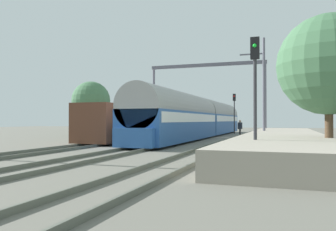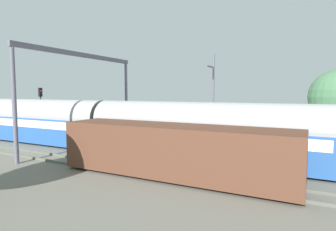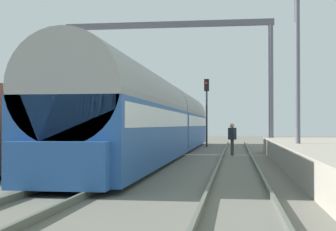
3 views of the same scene
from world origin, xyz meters
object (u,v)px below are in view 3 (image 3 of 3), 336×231
at_px(passenger_train, 162,119).
at_px(railway_signal_far, 207,103).
at_px(freight_car, 32,129).
at_px(catenary_gantry, 167,58).
at_px(person_crossing, 232,136).

distance_m(passenger_train, railway_signal_far, 10.03).
xyz_separation_m(freight_car, catenary_gantry, (4.11, 10.35, 4.17)).
height_order(person_crossing, railway_signal_far, railway_signal_far).
relative_size(freight_car, railway_signal_far, 2.56).
xyz_separation_m(passenger_train, catenary_gantry, (0.00, 2.17, 3.67)).
bearing_deg(freight_car, passenger_train, 63.33).
distance_m(railway_signal_far, catenary_gantry, 8.18).
height_order(freight_car, catenary_gantry, catenary_gantry).
distance_m(passenger_train, freight_car, 9.16).
height_order(freight_car, person_crossing, freight_car).
distance_m(freight_car, person_crossing, 11.26).
xyz_separation_m(freight_car, person_crossing, (7.97, 7.94, -0.44)).
xyz_separation_m(passenger_train, person_crossing, (3.87, -0.23, -0.94)).
relative_size(railway_signal_far, catenary_gantry, 0.40).
relative_size(passenger_train, railway_signal_far, 6.48).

